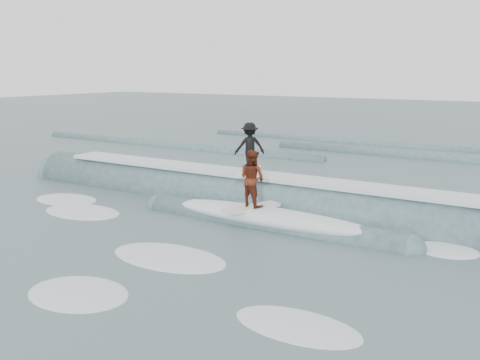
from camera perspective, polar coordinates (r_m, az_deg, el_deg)
The scene contains 6 objects.
ground at distance 16.91m, azimuth -5.07°, elevation -5.29°, with size 160.00×160.00×0.00m, color #3C5458.
breaking_wave at distance 19.63m, azimuth 1.67°, elevation -2.73°, with size 23.50×3.90×2.25m.
surfer_black at distance 19.66m, azimuth 1.03°, elevation 3.41°, with size 1.26×2.07×1.85m.
surfer_red at distance 17.20m, azimuth 1.30°, elevation -0.08°, with size 1.28×2.06×1.95m.
whitewater at distance 15.41m, azimuth -9.70°, elevation -7.11°, with size 15.83×9.07×0.10m.
far_swells at distance 33.39m, azimuth 9.47°, elevation 3.02°, with size 39.30×8.65×0.80m.
Camera 1 is at (9.79, -12.88, 4.91)m, focal length 40.00 mm.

